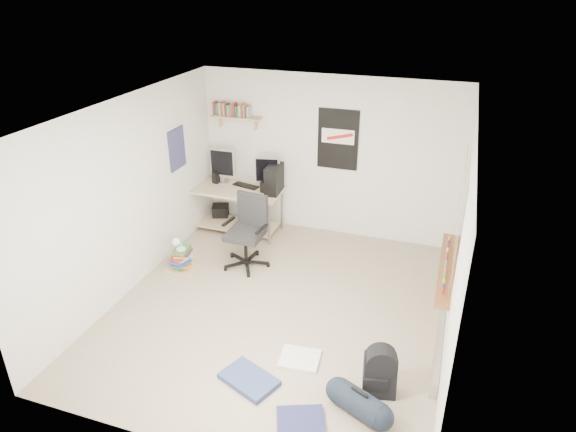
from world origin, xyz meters
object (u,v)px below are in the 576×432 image
(backpack, at_px, (380,375))
(duffel_bag, at_px, (359,402))
(desk, at_px, (232,209))
(office_chair, at_px, (245,235))
(book_stack, at_px, (181,260))

(backpack, bearing_deg, duffel_bag, -123.48)
(desk, distance_m, backpack, 4.01)
(office_chair, distance_m, duffel_bag, 3.04)
(desk, relative_size, duffel_bag, 3.20)
(backpack, bearing_deg, desk, 122.60)
(desk, bearing_deg, backpack, -20.67)
(office_chair, height_order, backpack, office_chair)
(office_chair, xyz_separation_m, book_stack, (-0.82, -0.39, -0.34))
(desk, relative_size, book_stack, 3.37)
(book_stack, bearing_deg, duffel_bag, -31.65)
(desk, height_order, office_chair, office_chair)
(desk, bearing_deg, book_stack, -73.86)
(duffel_bag, bearing_deg, desk, 155.68)
(duffel_bag, height_order, book_stack, duffel_bag)
(office_chair, relative_size, duffel_bag, 2.09)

